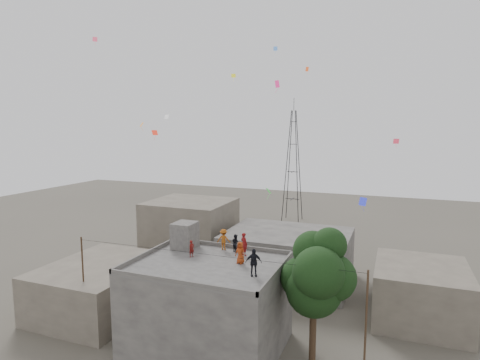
# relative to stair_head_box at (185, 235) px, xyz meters

# --- Properties ---
(ground) EXTENTS (140.00, 140.00, 0.00)m
(ground) POSITION_rel_stair_head_box_xyz_m (3.20, -2.60, -7.10)
(ground) COLOR #4B473D
(ground) RESTS_ON ground
(main_building) EXTENTS (10.00, 8.00, 6.10)m
(main_building) POSITION_rel_stair_head_box_xyz_m (3.20, -2.60, -4.05)
(main_building) COLOR #474442
(main_building) RESTS_ON ground
(parapet) EXTENTS (10.00, 8.00, 0.30)m
(parapet) POSITION_rel_stair_head_box_xyz_m (3.20, -2.60, -0.85)
(parapet) COLOR #474442
(parapet) RESTS_ON main_building
(stair_head_box) EXTENTS (1.60, 1.80, 2.00)m
(stair_head_box) POSITION_rel_stair_head_box_xyz_m (0.00, 0.00, 0.00)
(stair_head_box) COLOR #474442
(stair_head_box) RESTS_ON main_building
(neighbor_west) EXTENTS (8.00, 10.00, 4.00)m
(neighbor_west) POSITION_rel_stair_head_box_xyz_m (-7.80, -0.60, -5.10)
(neighbor_west) COLOR #5A5147
(neighbor_west) RESTS_ON ground
(neighbor_north) EXTENTS (12.00, 9.00, 5.00)m
(neighbor_north) POSITION_rel_stair_head_box_xyz_m (5.20, 11.40, -4.60)
(neighbor_north) COLOR #474442
(neighbor_north) RESTS_ON ground
(neighbor_northwest) EXTENTS (9.00, 8.00, 7.00)m
(neighbor_northwest) POSITION_rel_stair_head_box_xyz_m (-6.80, 13.40, -3.60)
(neighbor_northwest) COLOR #5A5147
(neighbor_northwest) RESTS_ON ground
(neighbor_east) EXTENTS (7.00, 8.00, 4.40)m
(neighbor_east) POSITION_rel_stair_head_box_xyz_m (17.20, 7.40, -4.90)
(neighbor_east) COLOR #5A5147
(neighbor_east) RESTS_ON ground
(tree) EXTENTS (4.90, 4.60, 9.10)m
(tree) POSITION_rel_stair_head_box_xyz_m (10.57, -2.00, -1.00)
(tree) COLOR black
(tree) RESTS_ON ground
(utility_line) EXTENTS (20.12, 0.62, 7.40)m
(utility_line) POSITION_rel_stair_head_box_xyz_m (3.70, -3.85, -3.27)
(utility_line) COLOR black
(utility_line) RESTS_ON ground
(transmission_tower) EXTENTS (2.97, 2.97, 20.01)m
(transmission_tower) POSITION_rel_stair_head_box_xyz_m (-0.80, 37.40, 1.97)
(transmission_tower) COLOR black
(transmission_tower) RESTS_ON ground
(person_red_adult) EXTENTS (0.72, 0.63, 1.67)m
(person_red_adult) POSITION_rel_stair_head_box_xyz_m (4.87, 0.01, -0.17)
(person_red_adult) COLOR maroon
(person_red_adult) RESTS_ON main_building
(person_orange_child) EXTENTS (0.83, 0.63, 1.52)m
(person_orange_child) POSITION_rel_stair_head_box_xyz_m (5.25, -1.72, -0.24)
(person_orange_child) COLOR #9C3611
(person_orange_child) RESTS_ON main_building
(person_dark_child) EXTENTS (0.82, 0.79, 1.34)m
(person_dark_child) POSITION_rel_stair_head_box_xyz_m (4.00, 0.55, -0.33)
(person_dark_child) COLOR black
(person_dark_child) RESTS_ON main_building
(person_dark_adult) EXTENTS (1.11, 0.80, 1.75)m
(person_dark_adult) POSITION_rel_stair_head_box_xyz_m (6.87, -3.59, -0.13)
(person_dark_adult) COLOR black
(person_dark_adult) RESTS_ON main_building
(person_orange_adult) EXTENTS (1.12, 0.78, 1.59)m
(person_orange_adult) POSITION_rel_stair_head_box_xyz_m (2.95, 0.71, -0.20)
(person_orange_adult) COLOR #9E4C12
(person_orange_adult) RESTS_ON main_building
(person_red_child) EXTENTS (0.44, 0.52, 1.21)m
(person_red_child) POSITION_rel_stair_head_box_xyz_m (1.50, -1.70, -0.39)
(person_red_child) COLOR maroon
(person_red_child) RESTS_ON main_building
(kites) EXTENTS (23.33, 14.06, 12.90)m
(kites) POSITION_rel_stair_head_box_xyz_m (3.08, 5.24, 9.13)
(kites) COLOR red
(kites) RESTS_ON ground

